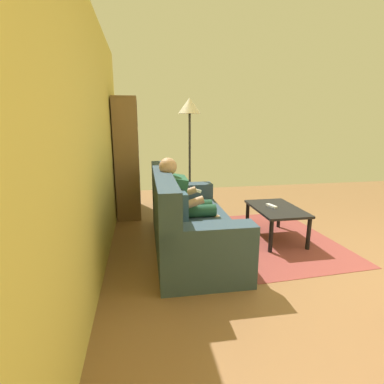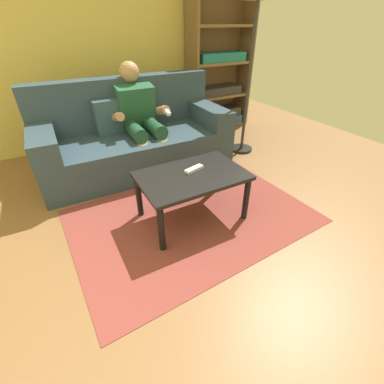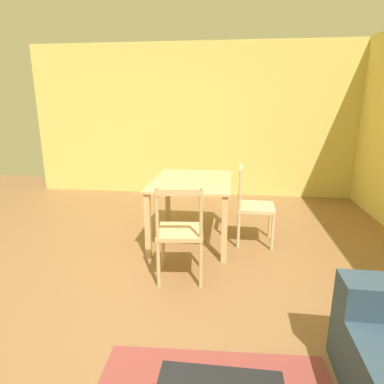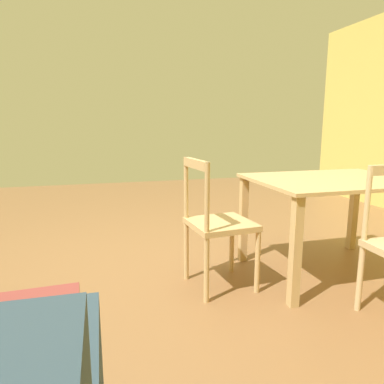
{
  "view_description": "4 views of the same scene",
  "coord_description": "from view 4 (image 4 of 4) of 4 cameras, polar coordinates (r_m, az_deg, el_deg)",
  "views": [
    {
      "loc": [
        -1.93,
        2.39,
        1.5
      ],
      "look_at": [
        1.36,
        1.81,
        0.7
      ],
      "focal_mm": 27.36,
      "sensor_mm": 36.0,
      "label": 1
    },
    {
      "loc": [
        0.55,
        -0.91,
        1.46
      ],
      "look_at": [
        1.44,
        0.69,
        0.26
      ],
      "focal_mm": 24.59,
      "sensor_mm": 36.0,
      "label": 2
    },
    {
      "loc": [
        2.29,
        0.71,
        1.62
      ],
      "look_at": [
        -1.41,
        0.26,
        0.6
      ],
      "focal_mm": 30.52,
      "sensor_mm": 36.0,
      "label": 3
    },
    {
      "loc": [
        0.32,
        2.51,
        1.15
      ],
      "look_at": [
        -0.03,
        1.25,
        0.9
      ],
      "focal_mm": 33.07,
      "sensor_mm": 36.0,
      "label": 4
    }
  ],
  "objects": [
    {
      "name": "dining_chair_facing_couch",
      "position": [
        2.48,
        4.05,
        -5.21
      ],
      "size": [
        0.46,
        0.46,
        0.92
      ],
      "color": "tan",
      "rests_on": "ground_plane"
    },
    {
      "name": "ground_plane",
      "position": [
        2.78,
        -7.65,
        -13.63
      ],
      "size": [
        9.13,
        9.13,
        0.0
      ],
      "primitive_type": "plane",
      "color": "brown"
    },
    {
      "name": "dining_table",
      "position": [
        2.89,
        21.74,
        -0.23
      ],
      "size": [
        1.2,
        0.91,
        0.75
      ],
      "color": "tan",
      "rests_on": "ground_plane"
    }
  ]
}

